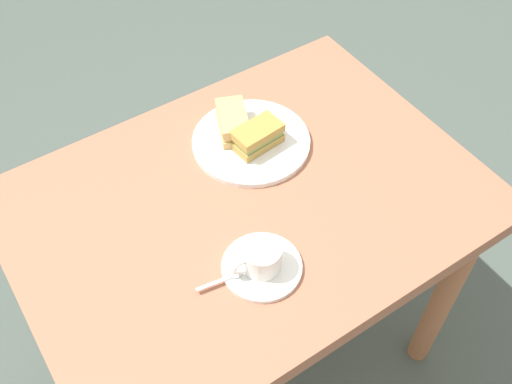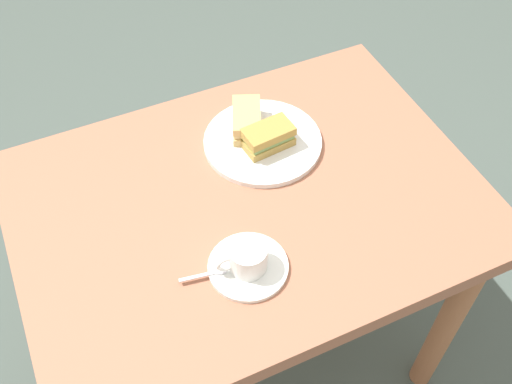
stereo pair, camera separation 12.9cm
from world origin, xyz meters
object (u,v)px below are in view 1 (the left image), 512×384
(dining_table, at_px, (248,229))
(coffee_saucer, at_px, (262,267))
(sandwich_back, at_px, (233,122))
(coffee_cup, at_px, (261,257))
(spoon, at_px, (228,278))
(sandwich_plate, at_px, (251,142))
(sandwich_front, at_px, (257,136))

(dining_table, height_order, coffee_saucer, coffee_saucer)
(dining_table, bearing_deg, sandwich_back, -113.01)
(coffee_cup, height_order, spoon, coffee_cup)
(sandwich_back, bearing_deg, dining_table, 66.99)
(dining_table, bearing_deg, coffee_cup, 65.28)
(sandwich_plate, distance_m, spoon, 0.38)
(sandwich_front, xyz_separation_m, sandwich_back, (0.02, -0.07, -0.00))
(coffee_cup, bearing_deg, spoon, -9.43)
(sandwich_plate, height_order, spoon, spoon)
(sandwich_plate, relative_size, coffee_cup, 2.66)
(dining_table, height_order, sandwich_plate, sandwich_plate)
(dining_table, bearing_deg, spoon, 46.16)
(coffee_saucer, distance_m, coffee_cup, 0.04)
(coffee_saucer, bearing_deg, dining_table, -114.19)
(sandwich_front, height_order, sandwich_back, same)
(sandwich_back, distance_m, coffee_cup, 0.38)
(dining_table, relative_size, coffee_cup, 9.70)
(spoon, bearing_deg, sandwich_plate, -130.24)
(spoon, bearing_deg, coffee_cup, 170.57)
(sandwich_front, xyz_separation_m, coffee_cup, (0.18, 0.28, 0.00))
(sandwich_back, bearing_deg, sandwich_plate, 110.72)
(sandwich_back, relative_size, coffee_saucer, 0.85)
(sandwich_back, distance_m, spoon, 0.41)
(dining_table, xyz_separation_m, sandwich_back, (-0.08, -0.19, 0.16))
(dining_table, distance_m, coffee_saucer, 0.22)
(spoon, bearing_deg, sandwich_back, -123.71)
(sandwich_back, bearing_deg, spoon, 56.29)
(dining_table, relative_size, sandwich_front, 8.46)
(sandwich_plate, height_order, sandwich_front, sandwich_front)
(sandwich_plate, distance_m, coffee_saucer, 0.35)
(dining_table, distance_m, spoon, 0.25)
(spoon, bearing_deg, sandwich_front, -132.86)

